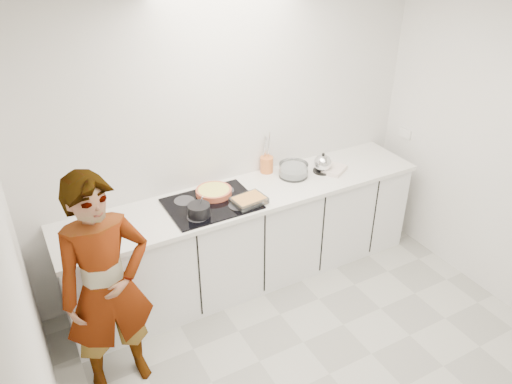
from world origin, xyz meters
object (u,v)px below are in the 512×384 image
baking_dish (249,200)px  cook (107,288)px  kettle (323,164)px  tart_dish (214,192)px  mixing_bowl (293,171)px  utensil_crock (267,165)px  hob (211,204)px  saucepan (199,210)px

baking_dish → cook: 1.33m
kettle → cook: bearing=-164.9°
tart_dish → cook: size_ratio=0.21×
mixing_bowl → utensil_crock: bearing=131.9°
hob → tart_dish: size_ratio=2.08×
saucepan → utensil_crock: 0.94m
hob → mixing_bowl: bearing=6.3°
tart_dish → mixing_bowl: 0.77m
baking_dish → tart_dish: bearing=125.6°
mixing_bowl → cook: bearing=-161.2°
mixing_bowl → saucepan: bearing=-167.5°
cook → saucepan: bearing=22.8°
hob → saucepan: (-0.16, -0.13, 0.06)m
tart_dish → saucepan: saucepan is taller
utensil_crock → baking_dish: bearing=-133.7°
hob → kettle: bearing=1.9°
saucepan → utensil_crock: saucepan is taller
hob → kettle: 1.13m
mixing_bowl → tart_dish: bearing=178.2°
tart_dish → baking_dish: bearing=-54.4°
baking_dish → utensil_crock: 0.60m
saucepan → kettle: (1.29, 0.17, 0.02)m
hob → cook: cook is taller
saucepan → baking_dish: (0.43, -0.02, -0.02)m
mixing_bowl → kettle: 0.28m
cook → kettle: bearing=12.0°
utensil_crock → tart_dish: bearing=-164.8°
hob → mixing_bowl: size_ratio=2.09×
tart_dish → baking_dish: (0.19, -0.27, 0.00)m
saucepan → cook: 0.94m
baking_dish → utensil_crock: size_ratio=1.96×
mixing_bowl → utensil_crock: utensil_crock is taller
baking_dish → cook: cook is taller
saucepan → mixing_bowl: 1.04m
baking_dish → kettle: (0.86, 0.19, 0.04)m
mixing_bowl → baking_dish: bearing=-157.2°
baking_dish → utensil_crock: bearing=46.3°
hob → utensil_crock: utensil_crock is taller
hob → baking_dish: baking_dish is taller
hob → cook: (-1.00, -0.54, -0.07)m
hob → tart_dish: tart_dish is taller
cook → utensil_crock: bearing=22.9°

